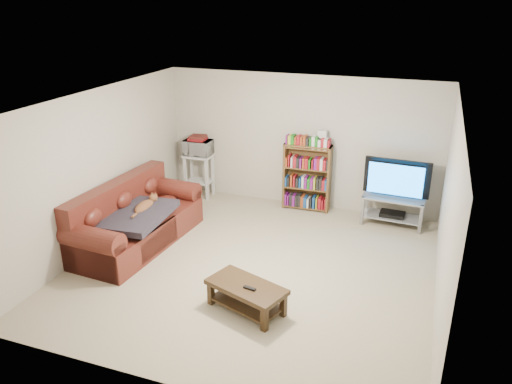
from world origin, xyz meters
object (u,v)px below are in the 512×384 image
at_px(coffee_table, 246,293).
at_px(bookshelf, 307,176).
at_px(sofa, 134,223).
at_px(tv_stand, 393,206).

height_order(coffee_table, bookshelf, bookshelf).
bearing_deg(sofa, coffee_table, -21.52).
height_order(coffee_table, tv_stand, tv_stand).
xyz_separation_m(coffee_table, bookshelf, (-0.09, 3.32, 0.38)).
distance_m(coffee_table, bookshelf, 3.35).
relative_size(coffee_table, tv_stand, 1.06).
distance_m(sofa, coffee_table, 2.56).
distance_m(sofa, bookshelf, 3.15).
xyz_separation_m(coffee_table, tv_stand, (1.46, 3.16, 0.09)).
bearing_deg(bookshelf, coffee_table, -89.64).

